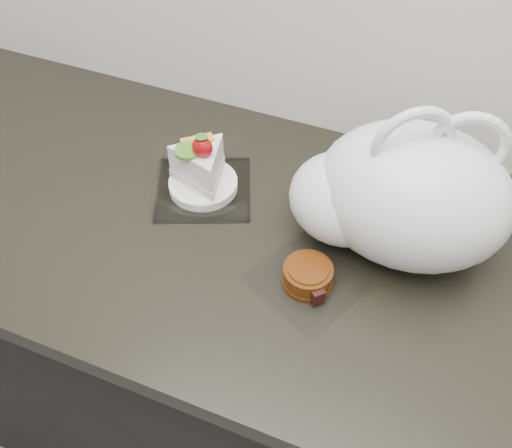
# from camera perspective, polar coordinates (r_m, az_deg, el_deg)

# --- Properties ---
(counter) EXTENTS (2.04, 0.64, 0.90)m
(counter) POSITION_cam_1_polar(r_m,az_deg,el_deg) (1.33, 3.08, -14.43)
(counter) COLOR black
(counter) RESTS_ON ground
(cake_tray) EXTENTS (0.22, 0.22, 0.13)m
(cake_tray) POSITION_cam_1_polar(r_m,az_deg,el_deg) (1.02, -5.38, 4.88)
(cake_tray) COLOR white
(cake_tray) RESTS_ON counter
(mooncake_wrap) EXTENTS (0.20, 0.20, 0.04)m
(mooncake_wrap) POSITION_cam_1_polar(r_m,az_deg,el_deg) (0.90, 5.21, -5.31)
(mooncake_wrap) COLOR white
(mooncake_wrap) RESTS_ON counter
(plastic_bag) EXTENTS (0.40, 0.34, 0.28)m
(plastic_bag) POSITION_cam_1_polar(r_m,az_deg,el_deg) (0.90, 14.07, 2.78)
(plastic_bag) COLOR white
(plastic_bag) RESTS_ON counter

